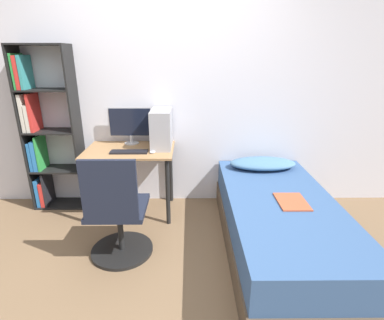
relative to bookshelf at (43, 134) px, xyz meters
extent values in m
plane|color=brown|center=(1.32, -1.35, -0.86)|extent=(14.00, 14.00, 0.00)
cube|color=silver|center=(1.32, 0.16, 0.39)|extent=(8.00, 0.05, 2.50)
cube|color=#997047|center=(0.96, -0.17, -0.13)|extent=(0.92, 0.62, 0.02)
cylinder|color=black|center=(0.55, -0.43, -0.50)|extent=(0.04, 0.04, 0.71)
cylinder|color=black|center=(1.37, -0.43, -0.50)|extent=(0.04, 0.04, 0.71)
cylinder|color=black|center=(0.55, 0.09, -0.50)|extent=(0.04, 0.04, 0.71)
cylinder|color=black|center=(1.37, 0.09, -0.50)|extent=(0.04, 0.04, 0.71)
cube|color=black|center=(-0.17, 0.00, 0.03)|extent=(0.02, 0.28, 1.77)
cube|color=black|center=(0.37, 0.00, 0.03)|extent=(0.02, 0.28, 1.77)
cube|color=black|center=(0.10, 0.00, -0.85)|extent=(0.53, 0.28, 0.02)
cube|color=black|center=(0.10, 0.00, -0.41)|extent=(0.53, 0.28, 0.02)
cube|color=black|center=(0.10, 0.00, 0.03)|extent=(0.53, 0.28, 0.02)
cube|color=black|center=(0.10, 0.00, 0.47)|extent=(0.53, 0.28, 0.02)
cube|color=black|center=(0.10, 0.00, 0.91)|extent=(0.53, 0.28, 0.02)
cube|color=#2870B7|center=(-0.14, 0.00, -0.68)|extent=(0.04, 0.24, 0.32)
cube|color=red|center=(-0.09, 0.00, -0.70)|extent=(0.04, 0.24, 0.28)
cube|color=black|center=(-0.05, 0.00, -0.64)|extent=(0.03, 0.24, 0.40)
cube|color=#2870B7|center=(-0.14, 0.00, -0.24)|extent=(0.03, 0.24, 0.31)
cube|color=#2870B7|center=(-0.09, 0.00, -0.23)|extent=(0.04, 0.24, 0.33)
cube|color=green|center=(-0.05, 0.00, -0.21)|extent=(0.02, 0.24, 0.38)
cube|color=beige|center=(-0.14, 0.00, 0.24)|extent=(0.04, 0.24, 0.39)
cube|color=beige|center=(-0.09, 0.00, 0.18)|extent=(0.04, 0.24, 0.28)
cube|color=red|center=(-0.06, 0.00, 0.24)|extent=(0.03, 0.24, 0.40)
cube|color=green|center=(-0.14, 0.00, 0.65)|extent=(0.02, 0.24, 0.35)
cube|color=red|center=(-0.11, 0.00, 0.64)|extent=(0.04, 0.24, 0.33)
cube|color=teal|center=(-0.07, 0.00, 0.64)|extent=(0.03, 0.24, 0.33)
cylinder|color=black|center=(0.98, -0.90, -0.84)|extent=(0.54, 0.54, 0.03)
cylinder|color=black|center=(0.98, -0.90, -0.63)|extent=(0.05, 0.05, 0.39)
cube|color=black|center=(0.98, -0.90, -0.41)|extent=(0.47, 0.47, 0.04)
cube|color=black|center=(0.98, -1.12, -0.15)|extent=(0.43, 0.04, 0.49)
cube|color=#4C3D2D|center=(2.38, -0.86, -0.74)|extent=(0.94, 2.00, 0.22)
cube|color=#33517F|center=(2.38, -0.86, -0.50)|extent=(0.91, 1.96, 0.27)
ellipsoid|color=teal|center=(2.38, -0.12, -0.30)|extent=(0.71, 0.36, 0.11)
cube|color=#B24C2D|center=(2.45, -0.92, -0.35)|extent=(0.24, 0.32, 0.01)
cylinder|color=#B7B7BC|center=(0.94, 0.04, -0.12)|extent=(0.16, 0.16, 0.01)
cylinder|color=#B7B7BC|center=(0.94, 0.04, -0.07)|extent=(0.04, 0.04, 0.08)
cube|color=#B7B7BC|center=(0.94, 0.04, 0.12)|extent=(0.47, 0.01, 0.32)
cube|color=black|center=(0.94, 0.04, 0.12)|extent=(0.45, 0.01, 0.30)
cube|color=black|center=(0.98, -0.29, -0.11)|extent=(0.37, 0.11, 0.02)
cube|color=#99999E|center=(1.29, -0.09, 0.08)|extent=(0.21, 0.41, 0.40)
ellipsoid|color=silver|center=(1.21, -0.29, -0.11)|extent=(0.06, 0.09, 0.02)
camera|label=1|loc=(1.59, -3.16, 0.82)|focal=28.00mm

